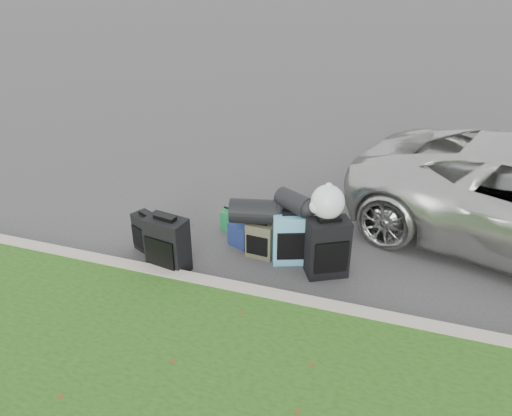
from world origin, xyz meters
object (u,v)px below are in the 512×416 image
(suitcase_large_black_left, at_px, (168,245))
(tote_navy, at_px, (242,234))
(suitcase_olive, at_px, (260,240))
(suitcase_large_black_right, at_px, (327,248))
(suitcase_small_black, at_px, (148,233))
(suitcase_teal, at_px, (292,238))
(tote_green, at_px, (231,220))

(suitcase_large_black_left, bearing_deg, tote_navy, 61.62)
(suitcase_olive, distance_m, suitcase_large_black_right, 0.93)
(suitcase_small_black, height_order, suitcase_large_black_right, suitcase_large_black_right)
(suitcase_small_black, bearing_deg, suitcase_olive, 38.83)
(suitcase_olive, xyz_separation_m, tote_navy, (-0.33, 0.18, -0.08))
(suitcase_teal, relative_size, tote_green, 2.35)
(suitcase_teal, distance_m, tote_navy, 0.79)
(suitcase_large_black_right, distance_m, tote_green, 1.68)
(suitcase_large_black_right, bearing_deg, tote_navy, 137.34)
(tote_navy, bearing_deg, suitcase_large_black_right, 8.72)
(suitcase_teal, distance_m, suitcase_large_black_right, 0.52)
(tote_green, relative_size, tote_navy, 0.89)
(tote_green, bearing_deg, suitcase_large_black_right, -11.33)
(suitcase_small_black, height_order, tote_green, suitcase_small_black)
(tote_green, bearing_deg, suitcase_large_black_left, -95.32)
(suitcase_olive, bearing_deg, suitcase_large_black_left, -141.82)
(suitcase_large_black_right, bearing_deg, tote_green, 128.01)
(suitcase_small_black, bearing_deg, suitcase_large_black_right, 30.52)
(suitcase_large_black_right, height_order, tote_green, suitcase_large_black_right)
(suitcase_olive, relative_size, tote_navy, 1.47)
(suitcase_small_black, xyz_separation_m, suitcase_large_black_right, (2.37, 0.21, 0.11))
(suitcase_olive, relative_size, suitcase_teal, 0.70)
(suitcase_large_black_left, height_order, suitcase_olive, suitcase_large_black_left)
(suitcase_large_black_right, relative_size, tote_green, 2.59)
(tote_green, bearing_deg, suitcase_small_black, -121.79)
(suitcase_teal, bearing_deg, tote_green, 133.38)
(suitcase_large_black_right, bearing_deg, suitcase_large_black_left, 167.55)
(suitcase_olive, bearing_deg, suitcase_small_black, -162.76)
(suitcase_small_black, height_order, suitcase_teal, suitcase_teal)
(suitcase_teal, distance_m, tote_green, 1.17)
(suitcase_small_black, xyz_separation_m, suitcase_teal, (1.88, 0.36, 0.08))
(suitcase_large_black_left, relative_size, suitcase_large_black_right, 0.97)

